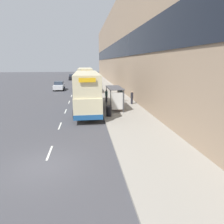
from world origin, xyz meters
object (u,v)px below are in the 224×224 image
at_px(bus_shelter, 116,94).
at_px(pedestrian_1, 123,96).
at_px(car_0, 85,75).
at_px(car_1, 59,86).
at_px(car_2, 72,77).
at_px(pedestrian_at_shelter, 106,96).
at_px(double_decker_bus_near, 87,91).
at_px(pedestrian_2, 132,97).
at_px(double_decker_bus_ahead, 85,79).
at_px(litter_bin, 109,111).

xyz_separation_m(bus_shelter, pedestrian_1, (1.58, 4.55, -0.93)).
height_order(car_0, car_1, car_0).
distance_m(car_2, pedestrian_at_shelter, 38.92).
bearing_deg(double_decker_bus_near, pedestrian_2, 22.29).
bearing_deg(pedestrian_2, double_decker_bus_ahead, 113.02).
bearing_deg(pedestrian_1, car_1, 126.09).
relative_size(bus_shelter, car_0, 1.07).
relative_size(pedestrian_2, litter_bin, 1.60).
bearing_deg(car_2, pedestrian_at_shelter, 100.05).
height_order(double_decker_bus_near, double_decker_bus_ahead, same).
distance_m(car_0, pedestrian_at_shelter, 48.27).
xyz_separation_m(double_decker_bus_near, car_0, (-0.17, 52.01, -1.39)).
bearing_deg(double_decker_bus_ahead, car_0, 90.10).
xyz_separation_m(bus_shelter, litter_bin, (-1.22, -2.93, -1.21)).
bearing_deg(double_decker_bus_near, car_1, 106.32).
distance_m(car_2, litter_bin, 45.82).
bearing_deg(pedestrian_1, pedestrian_2, -65.76).
distance_m(double_decker_bus_near, pedestrian_at_shelter, 4.78).
height_order(car_2, pedestrian_1, car_2).
xyz_separation_m(double_decker_bus_near, pedestrian_1, (4.88, 4.24, -1.34)).
bearing_deg(double_decker_bus_ahead, pedestrian_2, -66.98).
relative_size(bus_shelter, car_2, 1.04).
xyz_separation_m(bus_shelter, car_1, (-8.64, 18.57, -1.02)).
height_order(bus_shelter, double_decker_bus_near, double_decker_bus_near).
height_order(bus_shelter, pedestrian_1, bus_shelter).
xyz_separation_m(double_decker_bus_ahead, litter_bin, (2.18, -19.31, -1.62)).
bearing_deg(pedestrian_2, car_1, 124.84).
relative_size(car_0, car_1, 0.93).
bearing_deg(car_2, car_0, -112.24).
bearing_deg(double_decker_bus_ahead, car_1, 157.36).
bearing_deg(double_decker_bus_near, bus_shelter, -5.47).
bearing_deg(bus_shelter, pedestrian_1, 70.87).
relative_size(double_decker_bus_ahead, pedestrian_1, 7.08).
relative_size(double_decker_bus_ahead, pedestrian_2, 6.67).
relative_size(car_1, car_2, 1.05).
height_order(pedestrian_at_shelter, pedestrian_1, pedestrian_at_shelter).
xyz_separation_m(car_0, car_2, (-4.04, -9.87, -0.02)).
distance_m(bus_shelter, car_2, 43.12).
bearing_deg(car_2, pedestrian_2, 104.01).
bearing_deg(pedestrian_2, litter_bin, -123.14).
relative_size(double_decker_bus_near, pedestrian_at_shelter, 6.60).
xyz_separation_m(double_decker_bus_ahead, pedestrian_1, (4.98, -11.83, -1.34)).
bearing_deg(pedestrian_at_shelter, pedestrian_1, 10.32).
height_order(pedestrian_1, litter_bin, pedestrian_1).
relative_size(double_decker_bus_near, car_2, 2.82).
relative_size(pedestrian_at_shelter, pedestrian_2, 1.03).
relative_size(double_decker_bus_near, car_0, 2.89).
bearing_deg(bus_shelter, double_decker_bus_near, 174.53).
relative_size(double_decker_bus_ahead, litter_bin, 10.68).
xyz_separation_m(car_0, pedestrian_at_shelter, (2.76, -48.19, 0.12)).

